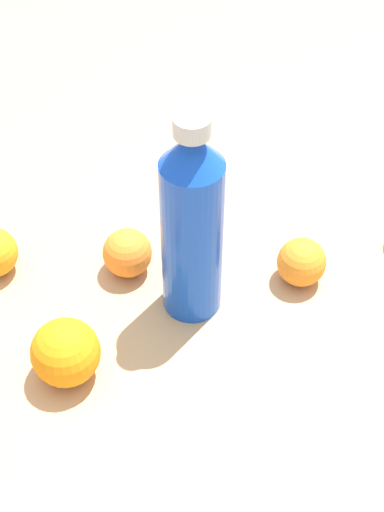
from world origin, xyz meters
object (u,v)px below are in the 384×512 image
orange_0 (301,262)px  orange_4 (66,352)px  water_bottle (192,225)px  orange_3 (127,253)px

orange_0 → orange_4: orange_4 is taller
water_bottle → orange_4: bearing=-77.3°
orange_0 → orange_4: bearing=-21.5°
water_bottle → orange_0: bearing=80.5°
water_bottle → orange_0: size_ratio=4.55×
orange_4 → water_bottle: bearing=168.4°
water_bottle → orange_4: water_bottle is taller
orange_3 → orange_4: bearing=20.7°
water_bottle → orange_4: (0.17, -0.03, -0.09)m
orange_3 → orange_4: 0.17m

